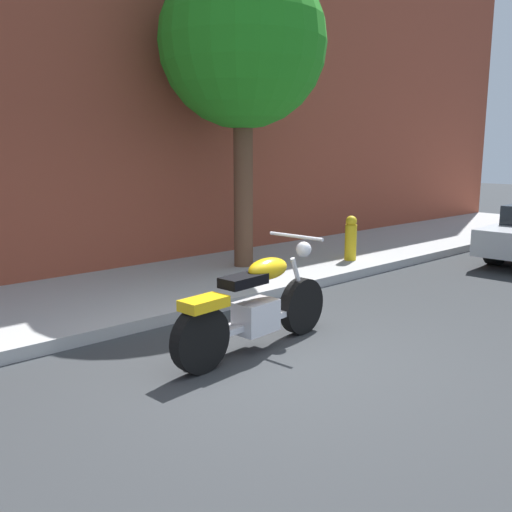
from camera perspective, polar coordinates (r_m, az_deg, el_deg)
ground_plane at (r=5.35m, az=1.85°, el=-11.01°), size 60.00×60.00×0.00m
sidewalk at (r=7.67m, az=-13.85°, el=-3.99°), size 25.54×2.68×0.14m
building_facade at (r=9.04m, az=-20.14°, el=21.66°), size 25.54×0.50×7.56m
motorcycle at (r=5.53m, az=-0.05°, el=-5.37°), size 2.11×0.70×1.12m
street_tree at (r=8.97m, az=-1.39°, el=20.95°), size 2.57×2.57×4.88m
fire_hydrant at (r=9.56m, az=9.75°, el=1.45°), size 0.20×0.20×0.91m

